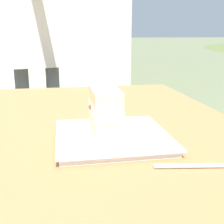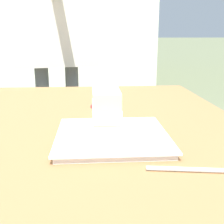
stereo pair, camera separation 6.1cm
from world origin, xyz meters
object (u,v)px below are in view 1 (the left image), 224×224
object	(u,v)px
cake_slice	(105,110)
diner_person	(34,16)
dessert_fork	(210,166)
dessert_plate	(112,137)
patio_table	(46,172)

from	to	relation	value
cake_slice	diner_person	distance (m)	0.99
dessert_fork	diner_person	distance (m)	1.21
dessert_plate	dessert_fork	bearing A→B (deg)	41.86
diner_person	dessert_plate	bearing A→B (deg)	13.29
dessert_plate	cake_slice	bearing A→B (deg)	-144.83
cake_slice	dessert_fork	distance (m)	0.24
patio_table	dessert_plate	size ratio (longest dim) A/B	5.14
dessert_plate	diner_person	size ratio (longest dim) A/B	0.16
patio_table	cake_slice	bearing A→B (deg)	71.58
diner_person	dessert_fork	bearing A→B (deg)	18.37
patio_table	dessert_fork	distance (m)	0.38
dessert_plate	patio_table	bearing A→B (deg)	-112.74
dessert_plate	dessert_fork	world-z (taller)	dessert_plate
cake_slice	dessert_fork	size ratio (longest dim) A/B	0.76
patio_table	diner_person	size ratio (longest dim) A/B	0.81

